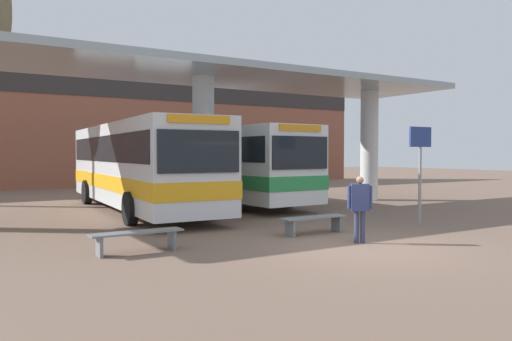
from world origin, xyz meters
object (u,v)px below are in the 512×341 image
object	(u,v)px
waiting_bench_near_pillar	(137,236)
waiting_bench_mid_platform	(314,221)
transit_bus_left_bay	(138,163)
transit_bus_center_bay	(213,162)
info_sign_platform	(420,155)
pedestrian_waiting	(360,203)

from	to	relation	value
waiting_bench_near_pillar	waiting_bench_mid_platform	bearing A→B (deg)	0.00
transit_bus_left_bay	waiting_bench_mid_platform	xyz separation A→B (m)	(2.21, -7.72, -1.42)
transit_bus_center_bay	info_sign_platform	distance (m)	9.70
transit_bus_center_bay	info_sign_platform	xyz separation A→B (m)	(2.21, -9.44, 0.33)
transit_bus_center_bay	waiting_bench_mid_platform	size ratio (longest dim) A/B	6.44
transit_bus_center_bay	info_sign_platform	bearing A→B (deg)	101.20
transit_bus_center_bay	pedestrian_waiting	distance (m)	11.06
pedestrian_waiting	waiting_bench_mid_platform	bearing A→B (deg)	127.00
transit_bus_left_bay	waiting_bench_near_pillar	distance (m)	8.26
waiting_bench_near_pillar	transit_bus_left_bay	bearing A→B (deg)	71.64
transit_bus_left_bay	waiting_bench_near_pillar	xyz separation A→B (m)	(-2.56, -7.72, -1.42)
waiting_bench_near_pillar	pedestrian_waiting	world-z (taller)	pedestrian_waiting
transit_bus_left_bay	info_sign_platform	distance (m)	9.97
transit_bus_center_bay	waiting_bench_near_pillar	world-z (taller)	transit_bus_center_bay
transit_bus_left_bay	transit_bus_center_bay	distance (m)	4.18
transit_bus_left_bay	pedestrian_waiting	distance (m)	9.67
transit_bus_left_bay	info_sign_platform	xyz separation A→B (m)	(6.09, -7.89, 0.31)
transit_bus_center_bay	info_sign_platform	world-z (taller)	transit_bus_center_bay
transit_bus_left_bay	waiting_bench_mid_platform	distance (m)	8.15
pedestrian_waiting	transit_bus_left_bay	bearing A→B (deg)	138.28
transit_bus_left_bay	pedestrian_waiting	size ratio (longest dim) A/B	7.73
waiting_bench_near_pillar	waiting_bench_mid_platform	distance (m)	4.77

